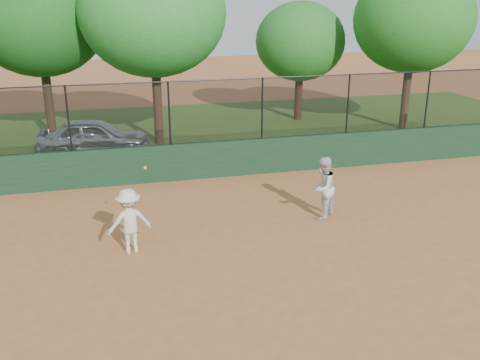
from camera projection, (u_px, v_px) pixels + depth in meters
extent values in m
plane|color=#B16739|center=(229.00, 266.00, 11.90)|extent=(80.00, 80.00, 0.00)
cube|color=#1B3B23|center=(187.00, 161.00, 17.18)|extent=(26.00, 0.20, 1.20)
cube|color=#304C18|center=(166.00, 134.00, 22.86)|extent=(36.00, 12.00, 0.01)
imported|color=#AFB3B9|center=(94.00, 137.00, 19.79)|extent=(4.11, 1.97, 1.35)
imported|color=silver|center=(323.00, 188.00, 14.15)|extent=(1.04, 1.03, 1.70)
imported|color=beige|center=(129.00, 221.00, 12.27)|extent=(1.10, 0.76, 1.56)
sphere|color=yellow|center=(145.00, 168.00, 11.74)|extent=(0.07, 0.07, 0.07)
cube|color=black|center=(185.00, 113.00, 16.65)|extent=(26.00, 0.02, 2.00)
cylinder|color=black|center=(184.00, 81.00, 16.32)|extent=(26.00, 0.04, 0.04)
cylinder|color=black|center=(68.00, 119.00, 15.84)|extent=(0.06, 0.06, 2.00)
cylinder|color=black|center=(169.00, 113.00, 16.53)|extent=(0.06, 0.06, 2.00)
cylinder|color=black|center=(262.00, 108.00, 17.22)|extent=(0.06, 0.06, 2.00)
cylinder|color=black|center=(348.00, 104.00, 17.92)|extent=(0.06, 0.06, 2.00)
cylinder|color=black|center=(427.00, 100.00, 18.61)|extent=(0.06, 0.06, 2.00)
cylinder|color=#412D16|center=(49.00, 105.00, 21.78)|extent=(0.36, 0.36, 2.78)
ellipsoid|color=#185518|center=(39.00, 18.00, 20.64)|extent=(5.19, 4.72, 4.49)
cylinder|color=#4A2E1A|center=(158.00, 108.00, 21.02)|extent=(0.36, 0.36, 2.89)
ellipsoid|color=#267928|center=(153.00, 13.00, 19.83)|extent=(5.50, 5.00, 4.75)
cylinder|color=#392313|center=(298.00, 98.00, 25.19)|extent=(0.36, 0.36, 2.02)
ellipsoid|color=#226220|center=(300.00, 41.00, 24.32)|extent=(4.13, 3.75, 3.56)
cylinder|color=#4E341B|center=(406.00, 98.00, 23.38)|extent=(0.36, 0.36, 2.69)
ellipsoid|color=#21651D|center=(414.00, 19.00, 22.28)|extent=(5.11, 4.64, 4.41)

